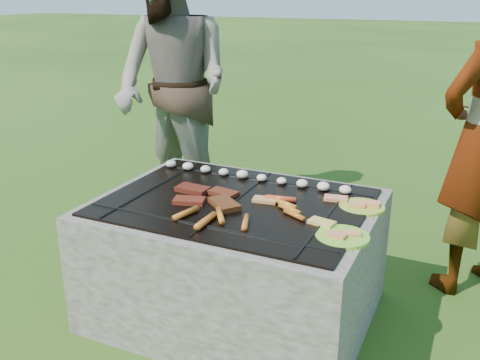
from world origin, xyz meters
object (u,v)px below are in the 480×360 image
object	(u,v)px
fire_pit	(236,262)
plate_far	(362,206)
plate_near	(342,237)
bystander	(173,88)

from	to	relation	value
fire_pit	plate_far	world-z (taller)	plate_far
plate_far	plate_near	xyz separation A→B (m)	(-0.00, -0.35, -0.00)
plate_far	bystander	size ratio (longest dim) A/B	0.15
bystander	plate_far	bearing A→B (deg)	-9.62
fire_pit	bystander	size ratio (longest dim) A/B	0.69
plate_near	fire_pit	bearing A→B (deg)	163.34
fire_pit	plate_far	size ratio (longest dim) A/B	4.64
fire_pit	plate_near	xyz separation A→B (m)	(0.56, -0.17, 0.33)
plate_far	bystander	bearing A→B (deg)	153.21
plate_near	bystander	world-z (taller)	bystander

